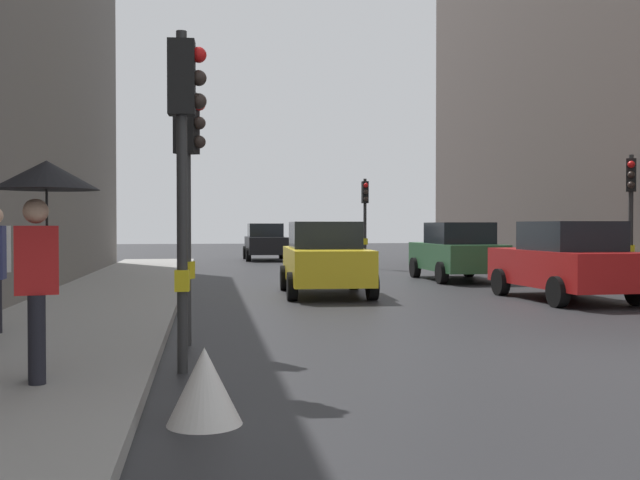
{
  "coord_description": "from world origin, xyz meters",
  "views": [
    {
      "loc": [
        -5.23,
        -8.3,
        1.67
      ],
      "look_at": [
        -2.29,
        11.09,
        1.29
      ],
      "focal_mm": 41.97,
      "sensor_mm": 36.0,
      "label": 1
    }
  ],
  "objects_px": {
    "traffic_light_mid_street": "(631,197)",
    "traffic_light_near_left": "(184,138)",
    "car_green_estate": "(457,252)",
    "traffic_light_far_median": "(365,207)",
    "traffic_light_near_right": "(188,167)",
    "warning_sign_triangle": "(204,386)",
    "car_dark_suv": "(265,242)",
    "pedestrian_with_umbrella": "(43,208)",
    "car_yellow_taxi": "(325,258)",
    "car_red_sedan": "(566,261)"
  },
  "relations": [
    {
      "from": "car_yellow_taxi",
      "to": "car_dark_suv",
      "type": "bearing_deg",
      "value": 90.09
    },
    {
      "from": "car_yellow_taxi",
      "to": "warning_sign_triangle",
      "type": "height_order",
      "value": "car_yellow_taxi"
    },
    {
      "from": "traffic_light_far_median",
      "to": "warning_sign_triangle",
      "type": "distance_m",
      "value": 22.77
    },
    {
      "from": "pedestrian_with_umbrella",
      "to": "warning_sign_triangle",
      "type": "distance_m",
      "value": 2.47
    },
    {
      "from": "traffic_light_mid_street",
      "to": "pedestrian_with_umbrella",
      "type": "height_order",
      "value": "traffic_light_mid_street"
    },
    {
      "from": "car_yellow_taxi",
      "to": "warning_sign_triangle",
      "type": "xyz_separation_m",
      "value": [
        -2.85,
        -11.47,
        -0.55
      ]
    },
    {
      "from": "car_dark_suv",
      "to": "pedestrian_with_umbrella",
      "type": "distance_m",
      "value": 28.77
    },
    {
      "from": "traffic_light_mid_street",
      "to": "warning_sign_triangle",
      "type": "relative_size",
      "value": 5.35
    },
    {
      "from": "traffic_light_near_left",
      "to": "warning_sign_triangle",
      "type": "bearing_deg",
      "value": -84.2
    },
    {
      "from": "car_red_sedan",
      "to": "traffic_light_mid_street",
      "type": "bearing_deg",
      "value": 36.53
    },
    {
      "from": "traffic_light_near_right",
      "to": "car_red_sedan",
      "type": "bearing_deg",
      "value": 31.84
    },
    {
      "from": "pedestrian_with_umbrella",
      "to": "car_red_sedan",
      "type": "bearing_deg",
      "value": 40.47
    },
    {
      "from": "car_green_estate",
      "to": "traffic_light_near_right",
      "type": "bearing_deg",
      "value": -124.61
    },
    {
      "from": "traffic_light_near_right",
      "to": "car_green_estate",
      "type": "relative_size",
      "value": 0.86
    },
    {
      "from": "car_red_sedan",
      "to": "pedestrian_with_umbrella",
      "type": "relative_size",
      "value": 2.0
    },
    {
      "from": "traffic_light_near_left",
      "to": "car_dark_suv",
      "type": "relative_size",
      "value": 0.92
    },
    {
      "from": "traffic_light_far_median",
      "to": "traffic_light_near_right",
      "type": "xyz_separation_m",
      "value": [
        -6.29,
        -17.65,
        0.09
      ]
    },
    {
      "from": "car_yellow_taxi",
      "to": "car_red_sedan",
      "type": "height_order",
      "value": "same"
    },
    {
      "from": "traffic_light_far_median",
      "to": "car_green_estate",
      "type": "relative_size",
      "value": 0.82
    },
    {
      "from": "traffic_light_mid_street",
      "to": "traffic_light_near_right",
      "type": "height_order",
      "value": "traffic_light_near_right"
    },
    {
      "from": "traffic_light_near_left",
      "to": "car_yellow_taxi",
      "type": "xyz_separation_m",
      "value": [
        3.08,
        9.23,
        -1.78
      ]
    },
    {
      "from": "warning_sign_triangle",
      "to": "car_dark_suv",
      "type": "bearing_deg",
      "value": 84.56
    },
    {
      "from": "traffic_light_near_right",
      "to": "traffic_light_mid_street",
      "type": "bearing_deg",
      "value": 33.1
    },
    {
      "from": "traffic_light_near_left",
      "to": "pedestrian_with_umbrella",
      "type": "xyz_separation_m",
      "value": [
        -1.31,
        -1.04,
        -0.82
      ]
    },
    {
      "from": "pedestrian_with_umbrella",
      "to": "car_yellow_taxi",
      "type": "bearing_deg",
      "value": 66.87
    },
    {
      "from": "car_red_sedan",
      "to": "warning_sign_triangle",
      "type": "height_order",
      "value": "car_red_sedan"
    },
    {
      "from": "traffic_light_far_median",
      "to": "car_green_estate",
      "type": "bearing_deg",
      "value": -76.99
    },
    {
      "from": "traffic_light_near_right",
      "to": "warning_sign_triangle",
      "type": "distance_m",
      "value": 4.73
    },
    {
      "from": "traffic_light_far_median",
      "to": "traffic_light_near_left",
      "type": "height_order",
      "value": "traffic_light_near_left"
    },
    {
      "from": "car_yellow_taxi",
      "to": "car_red_sedan",
      "type": "bearing_deg",
      "value": -23.44
    },
    {
      "from": "car_green_estate",
      "to": "car_dark_suv",
      "type": "xyz_separation_m",
      "value": [
        -4.72,
        14.16,
        0.0
      ]
    },
    {
      "from": "traffic_light_mid_street",
      "to": "car_dark_suv",
      "type": "relative_size",
      "value": 0.83
    },
    {
      "from": "car_green_estate",
      "to": "car_yellow_taxi",
      "type": "distance_m",
      "value": 6.16
    },
    {
      "from": "traffic_light_mid_street",
      "to": "warning_sign_triangle",
      "type": "bearing_deg",
      "value": -133.42
    },
    {
      "from": "traffic_light_mid_street",
      "to": "car_red_sedan",
      "type": "relative_size",
      "value": 0.81
    },
    {
      "from": "traffic_light_near_left",
      "to": "warning_sign_triangle",
      "type": "relative_size",
      "value": 5.93
    },
    {
      "from": "pedestrian_with_umbrella",
      "to": "traffic_light_mid_street",
      "type": "bearing_deg",
      "value": 39.6
    },
    {
      "from": "traffic_light_mid_street",
      "to": "traffic_light_near_left",
      "type": "relative_size",
      "value": 0.9
    },
    {
      "from": "car_green_estate",
      "to": "pedestrian_with_umbrella",
      "type": "relative_size",
      "value": 1.97
    },
    {
      "from": "traffic_light_near_left",
      "to": "pedestrian_with_umbrella",
      "type": "relative_size",
      "value": 1.8
    },
    {
      "from": "traffic_light_mid_street",
      "to": "car_green_estate",
      "type": "distance_m",
      "value": 5.42
    },
    {
      "from": "traffic_light_mid_street",
      "to": "traffic_light_far_median",
      "type": "relative_size",
      "value": 1.0
    },
    {
      "from": "traffic_light_mid_street",
      "to": "traffic_light_near_left",
      "type": "xyz_separation_m",
      "value": [
        -10.97,
        -9.12,
        0.26
      ]
    },
    {
      "from": "traffic_light_near_left",
      "to": "car_green_estate",
      "type": "bearing_deg",
      "value": 59.56
    },
    {
      "from": "traffic_light_far_median",
      "to": "traffic_light_near_left",
      "type": "bearing_deg",
      "value": -107.77
    },
    {
      "from": "car_yellow_taxi",
      "to": "warning_sign_triangle",
      "type": "relative_size",
      "value": 6.57
    },
    {
      "from": "car_green_estate",
      "to": "traffic_light_near_left",
      "type": "bearing_deg",
      "value": -120.44
    },
    {
      "from": "traffic_light_near_right",
      "to": "car_dark_suv",
      "type": "distance_m",
      "value": 25.65
    },
    {
      "from": "warning_sign_triangle",
      "to": "car_yellow_taxi",
      "type": "bearing_deg",
      "value": 76.03
    },
    {
      "from": "car_dark_suv",
      "to": "pedestrian_with_umbrella",
      "type": "relative_size",
      "value": 1.96
    }
  ]
}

